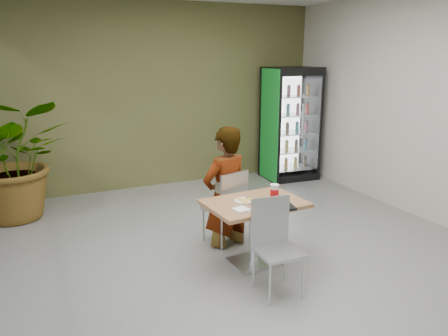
{
  "coord_description": "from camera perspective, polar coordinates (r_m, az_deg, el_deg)",
  "views": [
    {
      "loc": [
        -2.1,
        -3.96,
        2.35
      ],
      "look_at": [
        -0.01,
        0.65,
        1.0
      ],
      "focal_mm": 35.0,
      "sensor_mm": 36.0,
      "label": 1
    }
  ],
  "objects": [
    {
      "name": "room_envelope",
      "position": [
        4.54,
        3.57,
        5.41
      ],
      "size": [
        6.0,
        7.0,
        3.2
      ],
      "primitive_type": null,
      "color": "beige",
      "rests_on": "ground"
    },
    {
      "name": "pizza_plate",
      "position": [
        4.84,
        2.64,
        -4.17
      ],
      "size": [
        0.31,
        0.28,
        0.03
      ],
      "color": "white",
      "rests_on": "dining_table"
    },
    {
      "name": "dining_table",
      "position": [
        4.91,
        3.98,
        -6.74
      ],
      "size": [
        1.11,
        0.82,
        0.75
      ],
      "rotation": [
        0.0,
        0.0,
        0.07
      ],
      "color": "#A26A45",
      "rests_on": "ground"
    },
    {
      "name": "ground",
      "position": [
        5.06,
        3.27,
        -12.77
      ],
      "size": [
        7.0,
        7.0,
        0.0
      ],
      "primitive_type": "plane",
      "color": "gray",
      "rests_on": "ground"
    },
    {
      "name": "chair_near",
      "position": [
        4.43,
        6.56,
        -9.01
      ],
      "size": [
        0.44,
        0.45,
        0.95
      ],
      "rotation": [
        0.0,
        0.0,
        -0.05
      ],
      "color": "#B5B8BA",
      "rests_on": "ground"
    },
    {
      "name": "chair_far",
      "position": [
        5.37,
        0.64,
        -4.49
      ],
      "size": [
        0.52,
        0.53,
        0.96
      ],
      "rotation": [
        0.0,
        0.0,
        3.41
      ],
      "color": "#B5B8BA",
      "rests_on": "ground"
    },
    {
      "name": "cafeteria_tray",
      "position": [
        4.68,
        6.46,
        -4.97
      ],
      "size": [
        0.46,
        0.37,
        0.02
      ],
      "primitive_type": "cube",
      "rotation": [
        0.0,
        0.0,
        -0.18
      ],
      "color": "black",
      "rests_on": "dining_table"
    },
    {
      "name": "potted_plant",
      "position": [
        6.86,
        -25.58,
        1.0
      ],
      "size": [
        1.71,
        1.52,
        1.74
      ],
      "primitive_type": "imported",
      "rotation": [
        0.0,
        0.0,
        -0.12
      ],
      "color": "#2D6729",
      "rests_on": "ground"
    },
    {
      "name": "seated_woman",
      "position": [
        5.39,
        0.17,
        -3.99
      ],
      "size": [
        0.76,
        0.59,
        1.8
      ],
      "primitive_type": "imported",
      "rotation": [
        0.0,
        0.0,
        3.41
      ],
      "color": "black",
      "rests_on": "ground"
    },
    {
      "name": "napkin_stack",
      "position": [
        4.57,
        2.28,
        -5.45
      ],
      "size": [
        0.17,
        0.17,
        0.02
      ],
      "primitive_type": "cube",
      "rotation": [
        0.0,
        0.0,
        0.17
      ],
      "color": "white",
      "rests_on": "dining_table"
    },
    {
      "name": "beverage_fridge",
      "position": [
        8.33,
        8.72,
        5.72
      ],
      "size": [
        0.99,
        0.79,
        2.08
      ],
      "rotation": [
        0.0,
        0.0,
        -0.06
      ],
      "color": "black",
      "rests_on": "ground"
    },
    {
      "name": "soda_cup",
      "position": [
        4.9,
        6.6,
        -3.17
      ],
      "size": [
        0.1,
        0.1,
        0.18
      ],
      "color": "white",
      "rests_on": "dining_table"
    }
  ]
}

